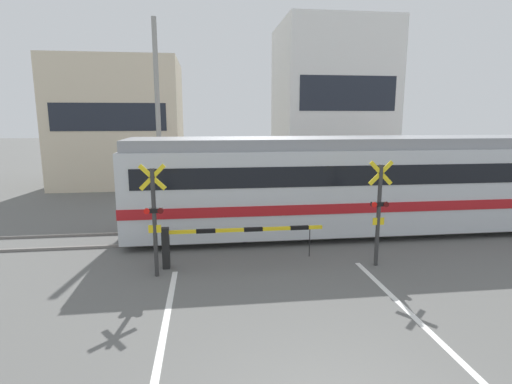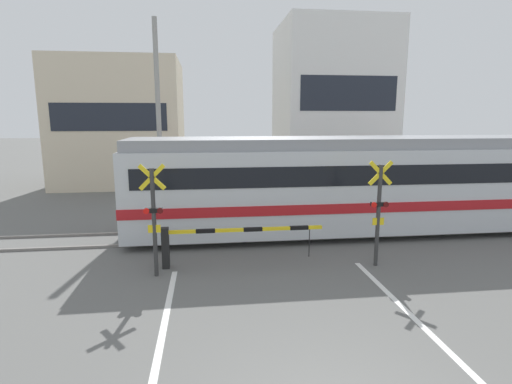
# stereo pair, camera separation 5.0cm
# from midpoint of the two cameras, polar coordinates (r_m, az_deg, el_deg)

# --- Properties ---
(rail_track_near) EXTENTS (50.00, 0.10, 0.08)m
(rail_track_near) POSITION_cam_midpoint_polar(r_m,az_deg,el_deg) (13.39, 0.36, -6.95)
(rail_track_near) COLOR gray
(rail_track_near) RESTS_ON ground_plane
(rail_track_far) EXTENTS (50.00, 0.10, 0.08)m
(rail_track_far) POSITION_cam_midpoint_polar(r_m,az_deg,el_deg) (14.75, -0.37, -5.27)
(rail_track_far) COLOR gray
(rail_track_far) RESTS_ON ground_plane
(road_stripe_right) EXTENTS (0.14, 10.15, 0.01)m
(road_stripe_right) POSITION_cam_midpoint_polar(r_m,az_deg,el_deg) (7.87, 28.92, -22.05)
(road_stripe_right) COLOR white
(road_stripe_right) RESTS_ON ground_plane
(commuter_train) EXTENTS (20.46, 2.87, 3.40)m
(commuter_train) POSITION_cam_midpoint_polar(r_m,az_deg,el_deg) (15.51, 22.07, 1.45)
(commuter_train) COLOR silver
(commuter_train) RESTS_ON ground_plane
(crossing_barrier_near) EXTENTS (4.47, 0.20, 1.15)m
(crossing_barrier_near) POSITION_cam_midpoint_polar(r_m,az_deg,el_deg) (11.12, -6.45, -6.57)
(crossing_barrier_near) COLOR black
(crossing_barrier_near) RESTS_ON ground_plane
(crossing_barrier_far) EXTENTS (4.47, 0.20, 1.15)m
(crossing_barrier_far) POSITION_cam_midpoint_polar(r_m,az_deg,el_deg) (16.95, 4.08, -0.53)
(crossing_barrier_far) COLOR black
(crossing_barrier_far) RESTS_ON ground_plane
(crossing_signal_left) EXTENTS (0.68, 0.15, 2.95)m
(crossing_signal_left) POSITION_cam_midpoint_polar(r_m,az_deg,el_deg) (10.49, -14.26, -3.28)
(crossing_signal_left) COLOR #333333
(crossing_signal_left) RESTS_ON ground_plane
(crossing_signal_right) EXTENTS (0.68, 0.15, 2.95)m
(crossing_signal_right) POSITION_cam_midpoint_polar(r_m,az_deg,el_deg) (11.40, 17.23, -2.32)
(crossing_signal_right) COLOR #333333
(crossing_signal_right) RESTS_ON ground_plane
(pedestrian) EXTENTS (0.38, 0.23, 1.76)m
(pedestrian) POSITION_cam_midpoint_polar(r_m,az_deg,el_deg) (18.95, -2.87, 1.32)
(pedestrian) COLOR #23232D
(pedestrian) RESTS_ON ground_plane
(building_left_of_street) EXTENTS (7.23, 6.42, 7.44)m
(building_left_of_street) POSITION_cam_midpoint_polar(r_m,az_deg,el_deg) (26.28, -18.56, 9.31)
(building_left_of_street) COLOR beige
(building_left_of_street) RESTS_ON ground_plane
(building_right_of_street) EXTENTS (6.78, 6.42, 9.86)m
(building_right_of_street) POSITION_cam_midpoint_polar(r_m,az_deg,el_deg) (27.06, 10.79, 12.26)
(building_right_of_street) COLOR white
(building_right_of_street) RESTS_ON ground_plane
(utility_pole_streetside) EXTENTS (0.22, 0.22, 8.38)m
(utility_pole_streetside) POSITION_cam_midpoint_polar(r_m,az_deg,el_deg) (18.93, -13.68, 10.68)
(utility_pole_streetside) COLOR gray
(utility_pole_streetside) RESTS_ON ground_plane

